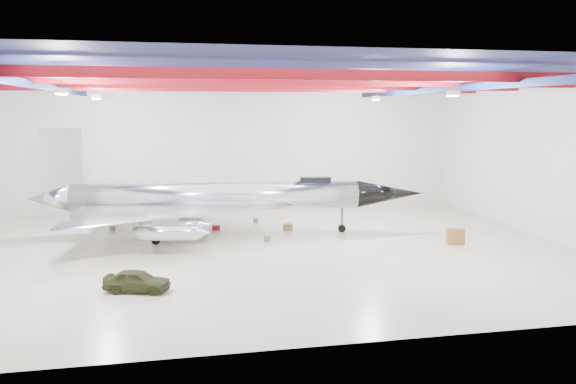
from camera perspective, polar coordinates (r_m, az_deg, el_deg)
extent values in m
plane|color=#BAB193|center=(35.83, -3.28, -5.89)|extent=(40.00, 40.00, 0.00)
plane|color=silver|center=(49.74, -5.75, 4.51)|extent=(40.00, 0.00, 40.00)
plane|color=silver|center=(42.51, 24.46, 3.15)|extent=(0.00, 30.00, 30.00)
plane|color=#0A0F38|center=(34.79, -3.44, 11.96)|extent=(40.00, 40.00, 0.00)
cube|color=maroon|center=(25.89, -0.64, 11.88)|extent=(39.50, 0.25, 0.50)
cube|color=maroon|center=(31.80, -2.68, 11.22)|extent=(39.50, 0.25, 0.50)
cube|color=maroon|center=(37.73, -4.06, 10.76)|extent=(39.50, 0.25, 0.50)
cube|color=maroon|center=(43.69, -5.07, 10.42)|extent=(39.50, 0.25, 0.50)
cube|color=#0B1945|center=(35.17, -23.48, 9.78)|extent=(0.25, 29.50, 0.40)
cube|color=#0B1945|center=(38.29, 14.95, 10.02)|extent=(0.25, 29.50, 0.40)
cube|color=silver|center=(28.89, -22.01, 9.52)|extent=(0.55, 0.55, 0.25)
cube|color=silver|center=(32.02, 16.45, 9.62)|extent=(0.55, 0.55, 0.25)
cube|color=silver|center=(40.74, -18.89, 9.17)|extent=(0.55, 0.55, 0.25)
cube|color=silver|center=(43.02, 8.94, 9.45)|extent=(0.55, 0.55, 0.25)
cylinder|color=silver|center=(39.75, -7.22, -0.42)|extent=(19.98, 3.95, 1.99)
cone|color=black|center=(41.29, 10.28, -0.16)|extent=(5.14, 2.47, 1.99)
cone|color=silver|center=(41.69, -23.14, -0.63)|extent=(3.17, 2.27, 1.99)
cube|color=silver|center=(41.10, -22.02, 2.95)|extent=(2.78, 0.39, 4.47)
cube|color=black|center=(40.00, 2.76, 1.20)|extent=(2.26, 1.01, 0.50)
cylinder|color=silver|center=(34.86, -12.35, -4.12)|extent=(3.85, 1.26, 0.89)
cylinder|color=silver|center=(37.27, -11.91, -3.30)|extent=(3.85, 1.26, 0.89)
cylinder|color=silver|center=(43.10, -11.05, -1.70)|extent=(3.85, 1.26, 0.89)
cylinder|color=silver|center=(45.54, -10.76, -1.16)|extent=(3.85, 1.26, 0.89)
cylinder|color=#59595B|center=(40.80, 5.50, -2.86)|extent=(0.18, 0.18, 1.79)
cylinder|color=black|center=(40.93, 5.49, -3.71)|extent=(0.58, 0.27, 0.56)
cylinder|color=#59595B|center=(37.98, -13.30, -3.89)|extent=(0.18, 0.18, 1.79)
cylinder|color=black|center=(38.11, -13.27, -4.80)|extent=(0.58, 0.27, 0.56)
cylinder|color=#59595B|center=(42.81, -12.42, -2.49)|extent=(0.18, 0.18, 1.79)
cylinder|color=black|center=(42.93, -12.39, -3.29)|extent=(0.58, 0.27, 0.56)
imported|color=#303219|center=(28.67, -15.09, -8.69)|extent=(3.46, 2.18, 1.10)
cube|color=brown|center=(38.68, 16.64, -4.38)|extent=(1.20, 0.74, 1.03)
cube|color=maroon|center=(41.88, -7.32, -3.61)|extent=(0.58, 0.52, 0.34)
cylinder|color=#59595B|center=(37.88, -2.11, -4.78)|extent=(0.53, 0.53, 0.40)
cube|color=olive|center=(41.38, 0.01, -3.59)|extent=(0.82, 0.75, 0.47)
cube|color=#59595B|center=(43.49, -17.41, -3.53)|extent=(0.42, 0.35, 0.28)
cube|color=olive|center=(39.82, -8.72, -4.25)|extent=(0.63, 0.57, 0.37)
cylinder|color=#59595B|center=(44.33, -3.31, -2.88)|extent=(0.42, 0.42, 0.35)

